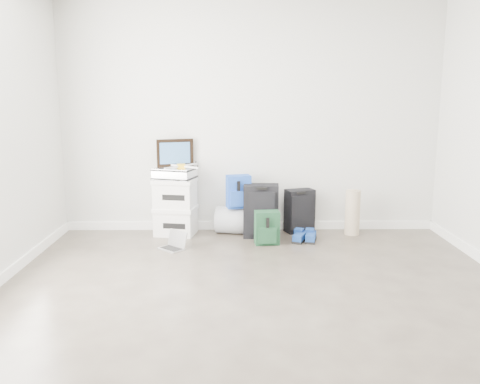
{
  "coord_description": "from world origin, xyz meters",
  "views": [
    {
      "loc": [
        -0.2,
        -3.58,
        1.64
      ],
      "look_at": [
        -0.13,
        1.9,
        0.58
      ],
      "focal_mm": 38.0,
      "sensor_mm": 36.0,
      "label": 1
    }
  ],
  "objects_px": {
    "briefcase": "(175,173)",
    "carry_on": "(300,211)",
    "large_suitcase": "(261,211)",
    "laptop": "(174,245)",
    "duffel_bag": "(238,220)",
    "boxes_stack": "(175,206)"
  },
  "relations": [
    {
      "from": "large_suitcase",
      "to": "laptop",
      "type": "xyz_separation_m",
      "value": [
        -0.96,
        -0.45,
        -0.26
      ]
    },
    {
      "from": "duffel_bag",
      "to": "carry_on",
      "type": "height_order",
      "value": "carry_on"
    },
    {
      "from": "carry_on",
      "to": "laptop",
      "type": "height_order",
      "value": "carry_on"
    },
    {
      "from": "carry_on",
      "to": "laptop",
      "type": "distance_m",
      "value": 1.6
    },
    {
      "from": "duffel_bag",
      "to": "carry_on",
      "type": "distance_m",
      "value": 0.75
    },
    {
      "from": "duffel_bag",
      "to": "large_suitcase",
      "type": "bearing_deg",
      "value": -17.87
    },
    {
      "from": "boxes_stack",
      "to": "carry_on",
      "type": "xyz_separation_m",
      "value": [
        1.48,
        0.09,
        -0.08
      ]
    },
    {
      "from": "briefcase",
      "to": "carry_on",
      "type": "height_order",
      "value": "briefcase"
    },
    {
      "from": "briefcase",
      "to": "laptop",
      "type": "relative_size",
      "value": 1.35
    },
    {
      "from": "duffel_bag",
      "to": "large_suitcase",
      "type": "height_order",
      "value": "large_suitcase"
    },
    {
      "from": "boxes_stack",
      "to": "briefcase",
      "type": "height_order",
      "value": "briefcase"
    },
    {
      "from": "large_suitcase",
      "to": "laptop",
      "type": "bearing_deg",
      "value": -151.36
    },
    {
      "from": "duffel_bag",
      "to": "laptop",
      "type": "distance_m",
      "value": 0.93
    },
    {
      "from": "boxes_stack",
      "to": "briefcase",
      "type": "xyz_separation_m",
      "value": [
        0.0,
        0.0,
        0.4
      ]
    },
    {
      "from": "large_suitcase",
      "to": "carry_on",
      "type": "relative_size",
      "value": 1.19
    },
    {
      "from": "boxes_stack",
      "to": "duffel_bag",
      "type": "xyz_separation_m",
      "value": [
        0.74,
        0.02,
        -0.18
      ]
    },
    {
      "from": "boxes_stack",
      "to": "carry_on",
      "type": "relative_size",
      "value": 1.29
    },
    {
      "from": "duffel_bag",
      "to": "laptop",
      "type": "xyz_separation_m",
      "value": [
        -0.7,
        -0.6,
        -0.12
      ]
    },
    {
      "from": "duffel_bag",
      "to": "large_suitcase",
      "type": "relative_size",
      "value": 0.85
    },
    {
      "from": "duffel_bag",
      "to": "laptop",
      "type": "height_order",
      "value": "duffel_bag"
    },
    {
      "from": "boxes_stack",
      "to": "large_suitcase",
      "type": "height_order",
      "value": "boxes_stack"
    },
    {
      "from": "boxes_stack",
      "to": "duffel_bag",
      "type": "relative_size",
      "value": 1.28
    }
  ]
}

